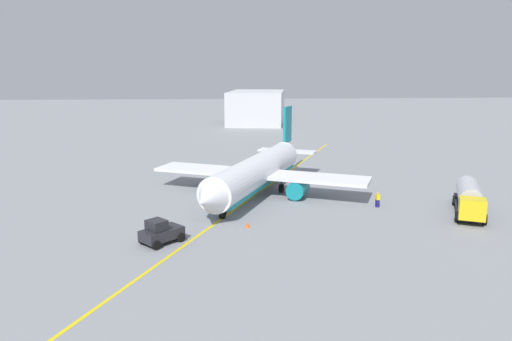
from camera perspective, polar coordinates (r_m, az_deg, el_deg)
ground_plane at (r=57.26m, az=0.00°, el=-2.94°), size 400.00×400.00×0.00m
airplane at (r=57.07m, az=0.16°, el=-0.21°), size 29.93×26.28×9.74m
fuel_tanker at (r=54.23m, az=24.43°, el=-3.01°), size 10.38×6.53×3.15m
pushback_tug at (r=42.04m, az=-11.47°, el=-7.34°), size 4.00×4.06×2.20m
refueling_worker at (r=53.64m, az=14.51°, el=-3.45°), size 0.55×0.40×1.71m
safety_cone_nose at (r=45.48m, az=-1.02°, el=-6.57°), size 0.50×0.50×0.56m
distant_hangar at (r=135.87m, az=0.09°, el=7.68°), size 27.30×18.82×9.09m
taxi_line_marking at (r=57.26m, az=0.00°, el=-2.93°), size 77.77×35.44×0.01m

